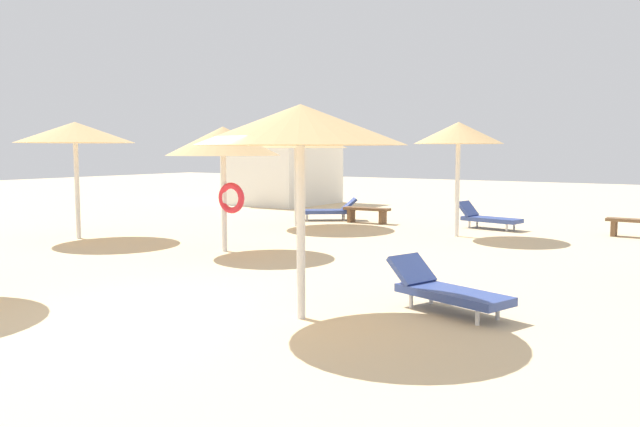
{
  "coord_description": "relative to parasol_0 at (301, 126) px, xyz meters",
  "views": [
    {
      "loc": [
        6.3,
        -6.51,
        2.34
      ],
      "look_at": [
        0.0,
        3.0,
        1.2
      ],
      "focal_mm": 36.56,
      "sensor_mm": 36.0,
      "label": 1
    }
  ],
  "objects": [
    {
      "name": "beach_cabana",
      "position": [
        -11.53,
        15.03,
        -1.1
      ],
      "size": [
        3.93,
        4.39,
        3.05
      ],
      "color": "white",
      "rests_on": "ground"
    },
    {
      "name": "parasol_3",
      "position": [
        -6.38,
        8.8,
        -0.01
      ],
      "size": [
        3.11,
        3.11,
        2.94
      ],
      "color": "silver",
      "rests_on": "ground"
    },
    {
      "name": "ground_plane",
      "position": [
        -1.21,
        -0.7,
        -2.65
      ],
      "size": [
        80.0,
        80.0,
        0.0
      ],
      "primitive_type": "plane",
      "color": "beige"
    },
    {
      "name": "lounger_0",
      "position": [
        1.52,
        1.44,
        -2.33
      ],
      "size": [
        1.99,
        1.18,
        0.73
      ],
      "color": "#33478C",
      "rests_on": "ground"
    },
    {
      "name": "parasol_5",
      "position": [
        -4.87,
        3.87,
        -0.17
      ],
      "size": [
        2.58,
        2.58,
        2.83
      ],
      "color": "silver",
      "rests_on": "ground"
    },
    {
      "name": "parasol_7",
      "position": [
        -9.5,
        3.38,
        0.1
      ],
      "size": [
        3.0,
        3.0,
        3.02
      ],
      "color": "silver",
      "rests_on": "ground"
    },
    {
      "name": "lounger_3",
      "position": [
        -6.41,
        10.69,
        -2.33
      ],
      "size": [
        1.88,
        1.66,
        0.73
      ],
      "color": "#33478C",
      "rests_on": "ground"
    },
    {
      "name": "parasol_4",
      "position": [
        -1.41,
        9.22,
        0.09
      ],
      "size": [
        2.35,
        2.35,
        3.04
      ],
      "color": "silver",
      "rests_on": "ground"
    },
    {
      "name": "bench_1",
      "position": [
        2.64,
        11.61,
        -2.3
      ],
      "size": [
        1.5,
        0.41,
        0.49
      ],
      "color": "brown",
      "rests_on": "ground"
    },
    {
      "name": "bench_2",
      "position": [
        -4.95,
        10.61,
        -2.3
      ],
      "size": [
        1.52,
        0.51,
        0.49
      ],
      "color": "brown",
      "rests_on": "ground"
    },
    {
      "name": "parasol_0",
      "position": [
        0.0,
        0.0,
        0.0
      ],
      "size": [
        2.89,
        2.89,
        2.93
      ],
      "color": "silver",
      "rests_on": "ground"
    },
    {
      "name": "lounger_4",
      "position": [
        -1.29,
        11.28,
        -2.33
      ],
      "size": [
        1.95,
        0.96,
        0.77
      ],
      "color": "#33478C",
      "rests_on": "ground"
    }
  ]
}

